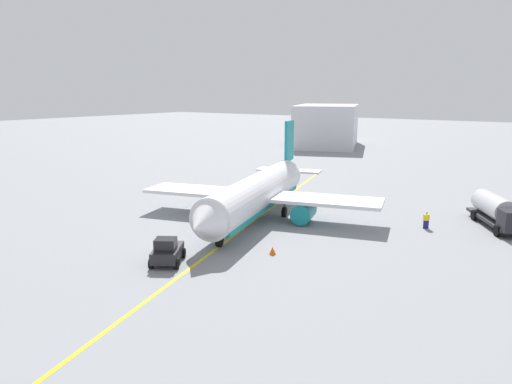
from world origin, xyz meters
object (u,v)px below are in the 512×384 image
pushback_tug (167,251)px  refueling_worker (426,221)px  airplane (257,194)px  fuel_tanker (498,211)px  safety_cone_nose (273,251)px

pushback_tug → refueling_worker: pushback_tug is taller
airplane → fuel_tanker: 24.47m
airplane → pushback_tug: (15.52, 1.91, -1.73)m
airplane → refueling_worker: size_ratio=17.81×
airplane → refueling_worker: (-6.34, 16.17, -1.91)m
fuel_tanker → pushback_tug: 33.12m
airplane → safety_cone_nose: airplane is taller
refueling_worker → safety_cone_nose: bearing=-29.0°
airplane → pushback_tug: bearing=7.0°
airplane → pushback_tug: airplane is taller
pushback_tug → fuel_tanker: bearing=142.9°
airplane → safety_cone_nose: bearing=40.6°
fuel_tanker → safety_cone_nose: fuel_tanker is taller
refueling_worker → safety_cone_nose: 17.50m
pushback_tug → safety_cone_nose: 8.77m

